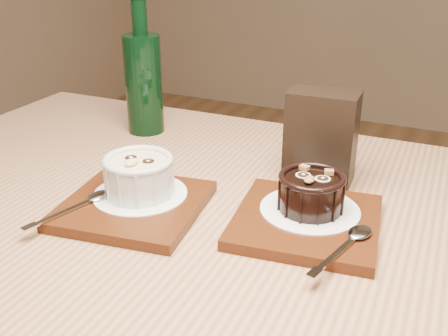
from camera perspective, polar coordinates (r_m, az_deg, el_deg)
The scene contains 11 objects.
table at distance 0.74m, azimuth -0.17°, elevation -12.08°, with size 1.22×0.82×0.75m.
tray_left at distance 0.72m, azimuth -9.79°, elevation -4.03°, with size 0.18×0.18×0.01m, color #461F0B.
doily_left at distance 0.73m, azimuth -9.10°, elevation -2.79°, with size 0.13×0.13×0.00m, color white.
ramekin_white at distance 0.72m, azimuth -9.26°, elevation -0.64°, with size 0.10×0.10×0.06m.
spoon_left at distance 0.72m, azimuth -15.66°, elevation -3.90°, with size 0.03×0.13×0.01m, color silver, non-canonical shape.
tray_right at distance 0.68m, azimuth 8.94°, elevation -5.78°, with size 0.18×0.18×0.01m, color #461F0B.
doily_right at distance 0.69m, azimuth 9.31°, elevation -4.46°, with size 0.13×0.13×0.00m, color white.
ramekin_dark at distance 0.68m, azimuth 9.47°, elevation -2.42°, with size 0.09×0.09×0.05m.
spoon_right at distance 0.62m, azimuth 13.14°, elevation -8.08°, with size 0.03×0.13×0.01m, color silver, non-canonical shape.
condiment_stand at distance 0.78m, azimuth 10.51°, elevation 3.26°, with size 0.10×0.06×0.14m, color black.
green_bottle at distance 0.98m, azimuth -8.76°, elevation 9.43°, with size 0.07×0.07×0.25m.
Camera 1 is at (0.25, -0.72, 1.10)m, focal length 42.00 mm.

